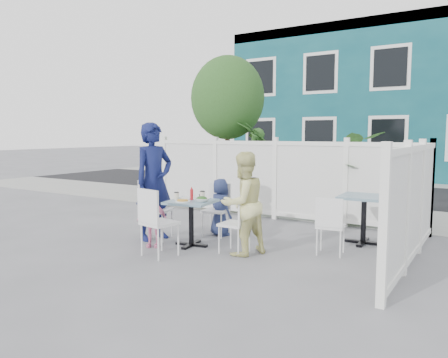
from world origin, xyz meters
The scene contains 30 objects.
ground centered at (0.00, 0.00, 0.00)m, with size 80.00×80.00×0.00m, color slate.
near_sidewalk centered at (0.00, 3.80, 0.01)m, with size 24.00×2.60×0.01m, color gray.
street centered at (0.00, 7.50, 0.00)m, with size 24.00×5.00×0.01m, color black.
far_sidewalk centered at (0.00, 10.60, 0.01)m, with size 24.00×1.60×0.01m, color gray.
building centered at (-0.50, 14.00, 3.00)m, with size 11.00×6.00×6.00m.
fence_back centered at (0.10, 2.40, 0.78)m, with size 5.86×0.08×1.60m.
fence_right centered at (3.00, 0.60, 0.78)m, with size 0.08×3.66×1.60m.
tree centered at (-1.60, 3.30, 2.59)m, with size 1.80×1.62×3.59m.
utility_cabinet centered at (-2.19, 4.00, 0.65)m, with size 0.70×0.50×1.31m, color gold.
potted_shrub_a centered at (-0.73, 3.10, 1.01)m, with size 1.13×1.13×2.02m, color #234319.
potted_shrub_b centered at (1.58, 3.00, 0.89)m, with size 1.61×1.39×1.79m, color #234319.
main_table centered at (-0.08, -0.25, 0.56)m, with size 0.78×0.78×0.72m.
spare_table centered at (2.17, 1.32, 0.60)m, with size 0.76×0.76×0.78m.
chair_left centered at (-0.91, -0.22, 0.58)m, with size 0.55×0.56×1.00m.
chair_right centered at (0.77, -0.23, 0.51)m, with size 0.39×0.41×0.88m.
chair_back centered at (-0.14, 0.61, 0.52)m, with size 0.46×0.45×0.89m.
chair_near centered at (-0.14, -1.02, 0.57)m, with size 0.52×0.51×0.98m.
chair_spare centered at (1.94, 0.37, 0.49)m, with size 0.44×0.43×0.85m.
man centered at (-0.87, -0.21, 0.97)m, with size 0.71×0.46×1.94m, color #11184A.
woman centered at (0.85, -0.24, 0.75)m, with size 0.73×0.57×1.50m, color #D3CE3A.
boy centered at (-0.07, 0.59, 0.49)m, with size 0.48×0.31×0.99m, color navy.
toddler centered at (-0.56, -0.61, 0.42)m, with size 0.49×0.20×0.83m, color pink.
plate_main centered at (-0.12, -0.41, 0.72)m, with size 0.23×0.23×0.01m, color white.
plate_side centered at (-0.24, -0.13, 0.73)m, with size 0.23×0.23×0.02m, color white.
salad_bowl centered at (0.13, -0.25, 0.75)m, with size 0.23×0.23×0.06m, color white.
coffee_cup_a centered at (-0.32, -0.30, 0.77)m, with size 0.07×0.07×0.11m, color beige.
coffee_cup_b centered at (-0.02, -0.03, 0.78)m, with size 0.08×0.08×0.12m, color beige.
ketchup_bottle centered at (-0.12, -0.18, 0.80)m, with size 0.05×0.05×0.16m, color red.
salt_shaker centered at (-0.18, -0.01, 0.75)m, with size 0.03×0.03×0.07m, color white.
pepper_shaker centered at (-0.10, 0.02, 0.75)m, with size 0.03×0.03×0.07m, color black.
Camera 1 is at (3.92, -5.66, 1.76)m, focal length 35.00 mm.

